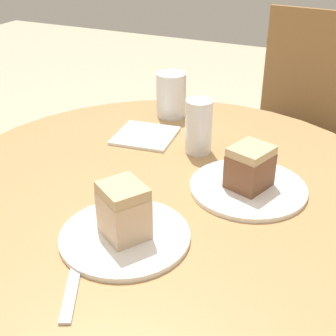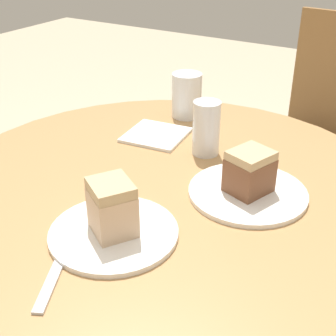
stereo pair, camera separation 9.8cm
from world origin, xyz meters
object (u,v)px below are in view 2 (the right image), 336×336
plate_near (114,233)px  cake_slice_far (250,172)px  plate_far (248,192)px  cake_slice_near (112,207)px  glass_lemonade (205,130)px  chair (323,144)px  glass_water (187,98)px

plate_near → cake_slice_far: bearing=59.0°
cake_slice_far → plate_far: bearing=0.0°
plate_far → cake_slice_near: size_ratio=2.32×
cake_slice_far → glass_lemonade: size_ratio=0.78×
plate_near → plate_far: 0.30m
plate_near → plate_far: (0.15, 0.25, 0.00)m
cake_slice_near → cake_slice_far: (0.15, 0.25, -0.01)m
chair → plate_far: chair is taller
cake_slice_near → glass_lemonade: size_ratio=0.80×
chair → cake_slice_near: bearing=-91.1°
plate_near → cake_slice_near: 0.05m
plate_near → cake_slice_near: cake_slice_near is taller
plate_near → glass_lemonade: bearing=91.9°
plate_far → glass_water: glass_water is taller
plate_near → glass_water: bearing=106.3°
plate_near → glass_water: 0.58m
cake_slice_near → glass_lemonade: 0.38m
chair → cake_slice_far: (0.03, -0.84, 0.30)m
plate_far → glass_lemonade: (-0.17, 0.12, 0.06)m
cake_slice_near → plate_far: bearing=59.0°
plate_near → cake_slice_far: (0.15, 0.25, 0.05)m
chair → plate_far: 0.88m
cake_slice_far → glass_water: bearing=136.1°
glass_lemonade → glass_water: size_ratio=1.06×
cake_slice_near → chair: bearing=83.8°
plate_near → glass_lemonade: glass_lemonade is taller
chair → cake_slice_far: size_ratio=9.02×
chair → cake_slice_far: chair is taller
chair → cake_slice_far: bearing=-82.7°
chair → cake_slice_near: size_ratio=8.76×
cake_slice_near → glass_water: 0.58m
plate_far → cake_slice_far: size_ratio=2.39×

